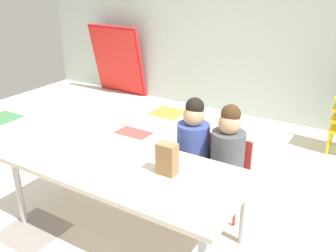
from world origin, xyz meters
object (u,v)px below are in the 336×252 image
Objects in this scene: craft_table at (125,171)px; paper_bag_brown at (167,159)px; seated_child_middle_seat at (228,150)px; donut_powdered_on_plate at (72,146)px; seated_child_near_camera at (194,142)px; paper_plate_near_edge at (72,148)px; paper_plate_center_table at (134,186)px; folded_activity_table at (118,60)px.

paper_bag_brown reaches higher than craft_table.
seated_child_middle_seat is (0.51, 0.62, 0.03)m from craft_table.
craft_table is 17.50× the size of donut_powdered_on_plate.
seated_child_near_camera is 0.95m from donut_powdered_on_plate.
craft_table is at bearing 0.94° from paper_plate_near_edge.
seated_child_middle_seat is 1.19m from paper_plate_near_edge.
paper_bag_brown reaches higher than paper_plate_center_table.
seated_child_near_camera is at bearing -40.16° from folded_activity_table.
paper_bag_brown is 0.82m from donut_powdered_on_plate.
craft_table is 0.35m from paper_bag_brown.
paper_bag_brown is at bearing 68.97° from paper_plate_center_table.
donut_powdered_on_plate is at bearing 0.00° from paper_plate_near_edge.
craft_table is at bearing 138.52° from paper_plate_center_table.
paper_plate_center_table is at bearing -110.02° from seated_child_middle_seat.
paper_plate_near_edge is (-0.72, -0.63, 0.02)m from seated_child_near_camera.
craft_table is at bearing -50.34° from folded_activity_table.
donut_powdered_on_plate is (0.00, 0.00, 0.02)m from paper_plate_near_edge.
folded_activity_table reaches higher than craft_table.
paper_plate_near_edge and paper_plate_center_table have the same top height.
folded_activity_table is (-2.72, 2.04, -0.02)m from seated_child_middle_seat.
seated_child_near_camera is 0.59m from paper_bag_brown.
seated_child_near_camera is at bearing 71.01° from craft_table.
folded_activity_table is 11.15× the size of donut_powdered_on_plate.
paper_plate_center_table is (-0.09, -0.25, -0.11)m from paper_bag_brown.
paper_plate_near_edge is at bearing -57.46° from folded_activity_table.
folded_activity_table reaches higher than seated_child_near_camera.
seated_child_middle_seat is at bearing 69.98° from paper_plate_center_table.
seated_child_middle_seat is 5.10× the size of paper_plate_near_edge.
paper_plate_near_edge is 0.74m from paper_plate_center_table.
craft_table is 7.75× the size of paper_bag_brown.
paper_plate_center_table is (-0.30, -0.81, 0.02)m from seated_child_middle_seat.
paper_plate_center_table is at bearing -49.66° from folded_activity_table.
craft_table is at bearing -108.99° from seated_child_near_camera.
paper_plate_center_table reaches higher than craft_table.
paper_plate_center_table is at bearing -14.28° from paper_plate_near_edge.
paper_plate_near_edge is (-0.50, -0.01, 0.05)m from craft_table.
paper_plate_center_table is (0.00, -0.81, 0.02)m from seated_child_near_camera.
seated_child_middle_seat reaches higher than paper_plate_center_table.
craft_table is 0.50m from paper_plate_near_edge.
seated_child_near_camera reaches higher than paper_plate_center_table.
paper_bag_brown is at bearing -109.58° from seated_child_middle_seat.
donut_powdered_on_plate is (-0.72, -0.63, 0.04)m from seated_child_near_camera.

